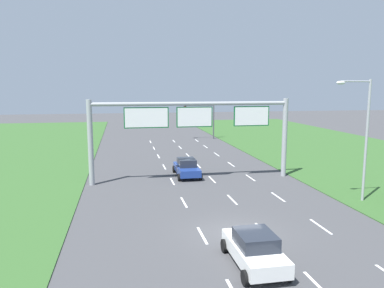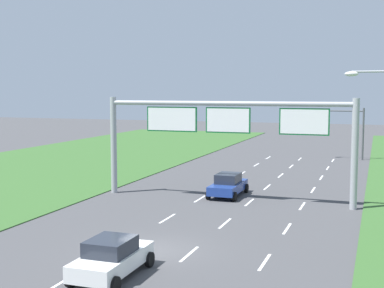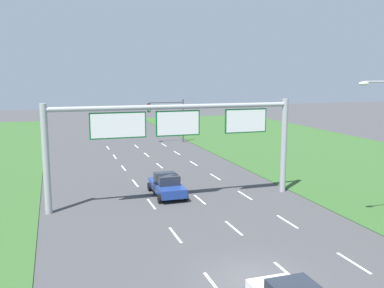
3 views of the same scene
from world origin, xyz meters
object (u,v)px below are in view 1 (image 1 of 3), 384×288
Objects in this scene: car_near_red at (254,249)px; traffic_light_mast at (201,114)px; street_lamp at (362,130)px; car_lead_silver at (187,168)px; sign_gantry at (193,123)px.

traffic_light_mast reaches higher than car_near_red.
traffic_light_mast is 33.77m from street_lamp.
street_lamp is at bearing -83.17° from traffic_light_mast.
car_near_red is 41.89m from traffic_light_mast.
car_lead_silver is at bearing 137.07° from street_lamp.
car_lead_silver is at bearing -105.25° from traffic_light_mast.
traffic_light_mast is (6.46, 41.28, 3.07)m from car_near_red.
car_lead_silver is 0.79× the size of traffic_light_mast.
traffic_light_mast is (6.48, 23.75, 3.08)m from car_lead_silver.
car_lead_silver is at bearing 90.08° from car_near_red.
sign_gantry is at bearing 141.29° from street_lamp.
car_near_red is 0.50× the size of street_lamp.
street_lamp is (10.49, -9.76, 4.29)m from car_lead_silver.
car_near_red is 16.46m from sign_gantry.
sign_gantry is 26.11m from traffic_light_mast.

